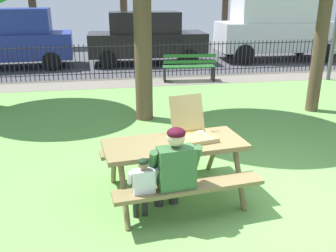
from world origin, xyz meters
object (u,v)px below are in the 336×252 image
Objects in this scene: parked_car_center at (146,37)px; parked_car_right at (277,27)px; child_at_table at (142,184)px; park_bench_center at (189,68)px; picnic_table_foreground at (174,154)px; adult_at_table at (174,169)px; pizza_box_open at (192,130)px; parked_car_left at (5,37)px.

parked_car_center is 0.93× the size of parked_car_right.
child_at_table is 7.61m from park_bench_center.
adult_at_table reaches higher than picnic_table_foreground.
parked_car_center is at bearing 86.53° from pizza_box_open.
parked_car_center is (-0.91, 3.28, 0.59)m from park_bench_center.
child_at_table is at bearing -70.51° from parked_car_left.
child_at_table reaches higher than park_bench_center.
adult_at_table reaches higher than child_at_table.
adult_at_table is 1.36× the size of child_at_table.
picnic_table_foreground is 0.53m from adult_at_table.
child_at_table is 0.20× the size of parked_car_center.
park_bench_center is 0.34× the size of parked_car_right.
child_at_table is at bearing -170.02° from adult_at_table.
parked_car_center is at bearing 84.71° from adult_at_table.
parked_car_right is at bearing 57.81° from child_at_table.
parked_car_right is (10.37, -0.00, 0.21)m from parked_car_left.
parked_car_right is at bearing 36.78° from park_bench_center.
pizza_box_open reaches higher than adult_at_table.
picnic_table_foreground is 6.92m from park_bench_center.
picnic_table_foreground is 11.73m from parked_car_right.
park_bench_center is 5.54m from parked_car_right.
park_bench_center is (2.25, 7.27, -0.11)m from child_at_table.
pizza_box_open is 0.14× the size of parked_car_right.
parked_car_center is at bearing 85.06° from picnic_table_foreground.
parked_car_center is at bearing 105.54° from park_bench_center.
parked_car_center is (1.34, 10.54, 0.48)m from child_at_table.
picnic_table_foreground is 0.41× the size of parked_car_right.
pizza_box_open is 0.79m from adult_at_table.
parked_car_center is at bearing 0.01° from parked_car_left.
parked_car_center is 5.30m from parked_car_right.
adult_at_table is 11.26m from parked_car_left.
pizza_box_open is at bearing -102.97° from park_bench_center.
parked_car_center is (5.07, 0.00, -0.09)m from parked_car_left.
pizza_box_open is 1.10m from child_at_table.
picnic_table_foreground is 10.01m from parked_car_center.
parked_car_right reaches higher than parked_car_left.
parked_car_left reaches higher than park_bench_center.
child_at_table is 0.18× the size of parked_car_right.
picnic_table_foreground is at bearing 77.99° from adult_at_table.
child_at_table is (-0.75, -0.73, -0.34)m from pizza_box_open.
pizza_box_open is 6.72m from park_bench_center.
parked_car_left reaches higher than pizza_box_open.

